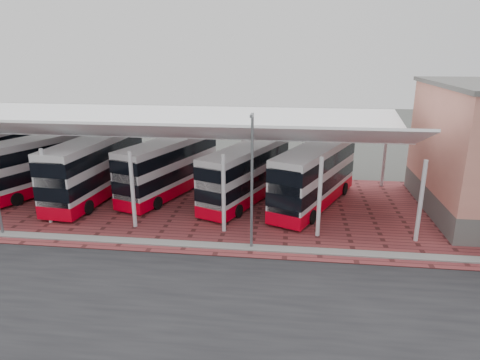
{
  "coord_description": "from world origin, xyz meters",
  "views": [
    {
      "loc": [
        4.16,
        -16.78,
        11.48
      ],
      "look_at": [
        0.95,
        9.32,
        3.3
      ],
      "focal_mm": 32.0,
      "sensor_mm": 36.0,
      "label": 1
    }
  ],
  "objects_px": {
    "bus_3": "(170,167)",
    "bus_1": "(44,164)",
    "bus_2": "(96,168)",
    "bus_5": "(315,176)",
    "bus_4": "(246,174)"
  },
  "relations": [
    {
      "from": "bus_3",
      "to": "bus_1",
      "type": "bearing_deg",
      "value": -157.98
    },
    {
      "from": "bus_2",
      "to": "bus_5",
      "type": "height_order",
      "value": "bus_2"
    },
    {
      "from": "bus_2",
      "to": "bus_5",
      "type": "xyz_separation_m",
      "value": [
        17.02,
        0.09,
        -0.1
      ]
    },
    {
      "from": "bus_4",
      "to": "bus_5",
      "type": "xyz_separation_m",
      "value": [
        5.17,
        -0.37,
        0.12
      ]
    },
    {
      "from": "bus_2",
      "to": "bus_5",
      "type": "relative_size",
      "value": 1.05
    },
    {
      "from": "bus_4",
      "to": "bus_1",
      "type": "bearing_deg",
      "value": -159.17
    },
    {
      "from": "bus_4",
      "to": "bus_2",
      "type": "bearing_deg",
      "value": -155.35
    },
    {
      "from": "bus_3",
      "to": "bus_4",
      "type": "distance_m",
      "value": 6.38
    },
    {
      "from": "bus_3",
      "to": "bus_2",
      "type": "bearing_deg",
      "value": -146.37
    },
    {
      "from": "bus_2",
      "to": "bus_4",
      "type": "relative_size",
      "value": 1.11
    },
    {
      "from": "bus_2",
      "to": "bus_4",
      "type": "height_order",
      "value": "bus_2"
    },
    {
      "from": "bus_2",
      "to": "bus_1",
      "type": "bearing_deg",
      "value": 174.59
    },
    {
      "from": "bus_5",
      "to": "bus_1",
      "type": "bearing_deg",
      "value": -158.48
    },
    {
      "from": "bus_1",
      "to": "bus_5",
      "type": "relative_size",
      "value": 1.0
    },
    {
      "from": "bus_4",
      "to": "bus_5",
      "type": "bearing_deg",
      "value": 18.39
    }
  ]
}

